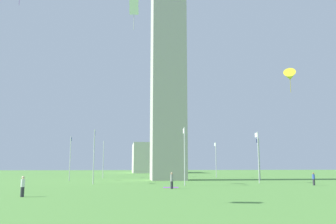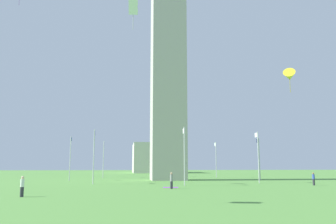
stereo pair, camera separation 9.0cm
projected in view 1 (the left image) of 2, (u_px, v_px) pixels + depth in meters
name	position (u px, v px, depth m)	size (l,w,h in m)	color
ground_plane	(168.00, 180.00, 60.34)	(260.00, 260.00, 0.00)	#548C3D
obelisk_monument	(168.00, 32.00, 64.44)	(5.95, 5.95, 54.07)	#B7B2A8
flagpole_n	(158.00, 158.00, 77.40)	(1.12, 0.14, 7.46)	silver
flagpole_ne	(103.00, 158.00, 71.12)	(1.12, 0.14, 7.46)	silver
flagpole_e	(70.00, 156.00, 58.92)	(1.12, 0.14, 7.46)	silver
flagpole_se	(94.00, 154.00, 47.95)	(1.12, 0.14, 7.46)	silver
flagpole_s	(185.00, 153.00, 44.64)	(1.12, 0.14, 7.46)	silver
flagpole_sw	(258.00, 154.00, 50.93)	(1.12, 0.14, 7.46)	silver
flagpole_w	(259.00, 157.00, 63.13)	(1.12, 0.14, 7.46)	silver
flagpole_nw	(216.00, 158.00, 74.09)	(1.12, 0.14, 7.46)	silver
person_gray_shirt	(172.00, 181.00, 38.09)	(0.32, 0.32, 1.79)	#2D2D38
person_white_shirt	(23.00, 187.00, 28.38)	(0.32, 0.32, 1.67)	#2D2D38
person_blue_shirt	(314.00, 179.00, 44.69)	(0.32, 0.32, 1.63)	#2D2D38
kite_white_box	(134.00, 6.00, 25.57)	(1.15, 0.73, 2.46)	white
kite_yellow_delta	(290.00, 76.00, 32.78)	(1.82, 1.69, 2.32)	yellow
distant_building	(153.00, 158.00, 121.24)	(20.07, 13.94, 9.96)	beige
picnic_blanket_near_first_person	(171.00, 187.00, 40.46)	(1.80, 1.40, 0.01)	purple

